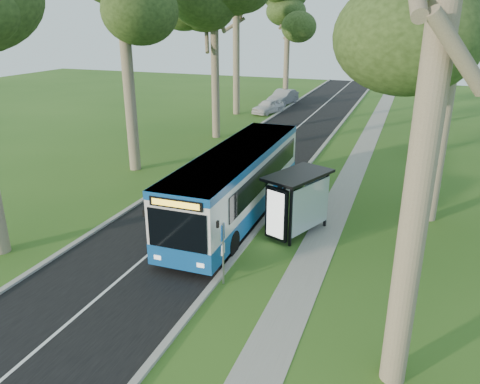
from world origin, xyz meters
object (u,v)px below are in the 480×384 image
object	(u,v)px
bus	(237,183)
bus_stop_sign	(223,247)
car_white	(268,106)
litter_bin	(298,187)
bus_shelter	(298,195)
car_silver	(283,97)

from	to	relation	value
bus	bus_stop_sign	xyz separation A→B (m)	(1.75, -6.10, -0.22)
bus_stop_sign	car_white	bearing A→B (deg)	99.87
bus_stop_sign	bus	bearing A→B (deg)	101.49
bus	litter_bin	bearing A→B (deg)	60.34
bus_shelter	car_silver	distance (m)	34.59
bus	bus_shelter	xyz separation A→B (m)	(3.32, -1.16, 0.25)
bus_stop_sign	litter_bin	bearing A→B (deg)	83.15
bus_shelter	bus_stop_sign	bearing A→B (deg)	-85.68
bus	bus_shelter	size ratio (longest dim) A/B	3.44
bus	car_white	world-z (taller)	bus
car_silver	bus_stop_sign	bearing A→B (deg)	-69.97
bus	bus_stop_sign	size ratio (longest dim) A/B	5.21
bus_stop_sign	car_silver	world-z (taller)	bus_stop_sign
bus_shelter	bus	bearing A→B (deg)	-177.30
car_white	bus_shelter	bearing A→B (deg)	-54.43
bus_shelter	litter_bin	world-z (taller)	bus_shelter
car_white	car_silver	world-z (taller)	car_silver
bus	car_silver	size ratio (longest dim) A/B	2.48
bus_stop_sign	bus_shelter	xyz separation A→B (m)	(1.57, 4.94, 0.47)
car_white	car_silver	bearing A→B (deg)	105.04
litter_bin	bus_stop_sign	bearing A→B (deg)	-92.36
bus	litter_bin	distance (m)	4.59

